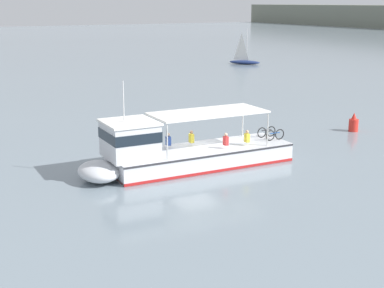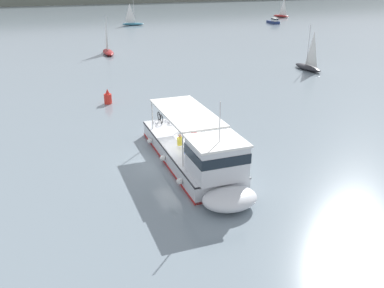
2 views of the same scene
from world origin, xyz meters
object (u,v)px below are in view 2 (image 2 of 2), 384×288
sailboat_far_left (308,66)px  sailboat_outer_anchorage (281,15)px  sailboat_horizon_east (108,50)px  channel_buoy (108,98)px  sailboat_near_port (133,23)px  ferry_main (198,156)px  motorboat_off_stern (274,21)px

sailboat_far_left → sailboat_outer_anchorage: 63.47m
sailboat_horizon_east → channel_buoy: size_ratio=3.86×
channel_buoy → sailboat_near_port: bearing=74.6°
sailboat_near_port → sailboat_far_left: bearing=-79.3°
ferry_main → sailboat_near_port: size_ratio=2.39×
sailboat_outer_anchorage → sailboat_near_port: same height
ferry_main → sailboat_outer_anchorage: (53.71, 76.87, -0.47)m
ferry_main → sailboat_outer_anchorage: bearing=55.1°
motorboat_off_stern → sailboat_near_port: bearing=165.5°
ferry_main → sailboat_outer_anchorage: sailboat_outer_anchorage is taller
sailboat_horizon_east → sailboat_near_port: (11.40, 32.75, 0.00)m
ferry_main → sailboat_far_left: size_ratio=2.39×
ferry_main → sailboat_horizon_east: bearing=87.5°
sailboat_horizon_east → sailboat_near_port: same height
motorboat_off_stern → sailboat_near_port: sailboat_near_port is taller
ferry_main → channel_buoy: size_ratio=9.21×
ferry_main → sailboat_far_left: 31.37m
sailboat_far_left → sailboat_horizon_east: size_ratio=1.00×
sailboat_horizon_east → channel_buoy: bearing=-100.2°
motorboat_off_stern → channel_buoy: 68.11m
sailboat_horizon_east → sailboat_outer_anchorage: same height
ferry_main → channel_buoy: (-2.61, 15.98, -0.45)m
motorboat_off_stern → sailboat_far_left: bearing=-116.1°
sailboat_far_left → channel_buoy: size_ratio=3.86×
ferry_main → motorboat_off_stern: 78.92m
ferry_main → motorboat_off_stern: (44.47, 65.19, -0.47)m
sailboat_horizon_east → channel_buoy: sailboat_horizon_east is taller
sailboat_outer_anchorage → channel_buoy: bearing=-132.8°
ferry_main → sailboat_near_port: (13.20, 73.31, -0.47)m
sailboat_far_left → motorboat_off_stern: 48.84m
sailboat_outer_anchorage → motorboat_off_stern: bearing=-128.4°
ferry_main → motorboat_off_stern: size_ratio=3.50×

